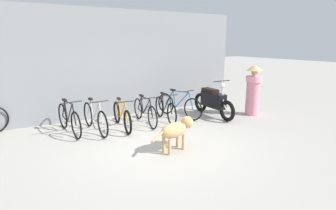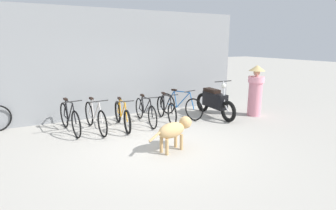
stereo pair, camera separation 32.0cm
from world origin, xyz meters
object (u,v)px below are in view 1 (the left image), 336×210
stray_dog (158,114)px  motorcycle (236,110)px  bicycle_1 (131,107)px  bicycle_3 (160,108)px  person_in_robes (257,104)px  spare_tire_left (90,100)px  bicycle_0 (116,105)px  bicycle_2 (145,108)px  bicycle_5 (194,111)px  bicycle_4 (178,108)px

stray_dog → motorcycle: bearing=93.2°
bicycle_1 → bicycle_3: 1.17m
person_in_robes → spare_tire_left: size_ratio=2.59×
bicycle_0 → bicycle_1: bicycle_0 is taller
bicycle_2 → bicycle_3: size_ratio=1.03×
bicycle_2 → stray_dog: (0.90, -1.03, 0.05)m
bicycle_5 → spare_tire_left: 5.14m
bicycle_5 → stray_dog: size_ratio=1.41×
bicycle_1 → stray_dog: bicycle_1 is taller
bicycle_4 → motorcycle: 2.13m
bicycle_4 → person_in_robes: 2.90m
bicycle_0 → bicycle_3: (1.83, 0.01, 0.01)m
bicycle_0 → bicycle_5: bearing=71.2°
stray_dog → person_in_robes: bearing=80.4°
bicycle_3 → person_in_robes: bearing=81.0°
bicycle_1 → bicycle_5: (2.51, -0.10, 0.04)m
bicycle_4 → person_in_robes: person_in_robes is taller
bicycle_4 → stray_dog: size_ratio=1.46×
bicycle_2 → person_in_robes: (4.02, -0.35, 0.44)m
bicycle_2 → motorcycle: motorcycle is taller
bicycle_0 → bicycle_5: (3.18, -0.12, 0.02)m
bicycle_0 → spare_tire_left: (-1.84, 1.00, -0.04)m
bicycle_0 → bicycle_5: size_ratio=0.94×
bicycle_2 → bicycle_3: 0.58m
bicycle_5 → spare_tire_left: bicycle_5 is taller
bicycle_1 → bicycle_2: bearing=87.2°
bicycle_0 → person_in_robes: bearing=68.0°
bicycle_4 → bicycle_1: bearing=-71.6°
bicycle_3 → stray_dog: bearing=15.5°
bicycle_0 → stray_dog: size_ratio=1.33×
bicycle_0 → spare_tire_left: bicycle_0 is taller
bicycle_0 → bicycle_3: size_ratio=0.95×
bicycle_0 → spare_tire_left: 2.09m
motorcycle → stray_dog: size_ratio=1.53×
bicycle_3 → motorcycle: motorcycle is taller
person_in_robes → bicycle_3: bearing=4.6°
bicycle_3 → spare_tire_left: 3.80m
person_in_robes → spare_tire_left: 7.30m
motorcycle → bicycle_0: bearing=-101.1°
bicycle_1 → bicycle_0: bearing=-82.8°
bicycle_5 → motorcycle: size_ratio=0.92×
motorcycle → bicycle_2: bearing=-98.6°
bicycle_0 → motorcycle: size_ratio=0.87×
bicycle_3 → bicycle_5: bicycle_5 is taller
bicycle_3 → stray_dog: 1.25m
stray_dog → person_in_robes: size_ratio=0.75×
bicycle_4 → spare_tire_left: size_ratio=2.84×
bicycle_5 → person_in_robes: person_in_robes is taller
person_in_robes → bicycle_0: bearing=7.7°
bicycle_0 → person_in_robes: (5.30, -0.50, 0.46)m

